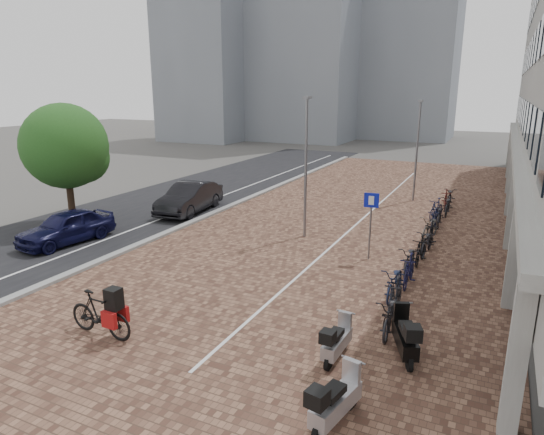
{
  "coord_description": "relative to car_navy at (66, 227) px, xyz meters",
  "views": [
    {
      "loc": [
        8.1,
        -10.93,
        6.37
      ],
      "look_at": [
        0.0,
        6.0,
        1.3
      ],
      "focal_mm": 31.55,
      "sensor_mm": 36.0,
      "label": 1
    }
  ],
  "objects": [
    {
      "name": "parking_line",
      "position": [
        10.36,
        9.17,
        -0.67
      ],
      "size": [
        0.1,
        30.0,
        0.0
      ],
      "primitive_type": "cube",
      "color": "white",
      "rests_on": "plaza_brick"
    },
    {
      "name": "street_tree",
      "position": [
        -1.99,
        2.32,
        2.96
      ],
      "size": [
        3.97,
        3.97,
        5.77
      ],
      "color": "#382619",
      "rests_on": "ground"
    },
    {
      "name": "parking_sign",
      "position": [
        12.13,
        3.46,
        1.08
      ],
      "size": [
        0.55,
        0.12,
        2.63
      ],
      "rotation": [
        0.0,
        0.0,
        0.14
      ],
      "color": "slate",
      "rests_on": "ground"
    },
    {
      "name": "plaza_brick",
      "position": [
        10.16,
        9.17,
        -0.7
      ],
      "size": [
        14.5,
        42.0,
        0.04
      ],
      "primitive_type": "cube",
      "color": "brown",
      "rests_on": "ground"
    },
    {
      "name": "car_navy",
      "position": [
        0.0,
        0.0,
        0.0
      ],
      "size": [
        2.19,
        4.33,
        1.42
      ],
      "primitive_type": "imported",
      "rotation": [
        0.0,
        0.0,
        -0.13
      ],
      "color": "black",
      "rests_on": "ground"
    },
    {
      "name": "ground",
      "position": [
        8.16,
        -2.83,
        -0.71
      ],
      "size": [
        140.0,
        140.0,
        0.0
      ],
      "primitive_type": "plane",
      "color": "#474442",
      "rests_on": "ground"
    },
    {
      "name": "bike_row",
      "position": [
        13.94,
        6.22,
        -0.19
      ],
      "size": [
        1.25,
        18.11,
        1.05
      ],
      "color": "black",
      "rests_on": "ground"
    },
    {
      "name": "street_asphalt",
      "position": [
        -0.84,
        9.17,
        -0.7
      ],
      "size": [
        8.0,
        50.0,
        0.03
      ],
      "primitive_type": "cube",
      "color": "black",
      "rests_on": "ground"
    },
    {
      "name": "lamp_far",
      "position": [
        11.94,
        14.46,
        2.15
      ],
      "size": [
        0.12,
        0.12,
        5.72
      ],
      "primitive_type": "cylinder",
      "color": "slate",
      "rests_on": "ground"
    },
    {
      "name": "scooter_front",
      "position": [
        13.21,
        -3.77,
        -0.18
      ],
      "size": [
        0.55,
        1.56,
        1.06
      ],
      "primitive_type": null,
      "rotation": [
        0.0,
        0.0,
        -0.05
      ],
      "color": "#A2A1A6",
      "rests_on": "ground"
    },
    {
      "name": "lane_line",
      "position": [
        1.16,
        9.17,
        -0.69
      ],
      "size": [
        0.12,
        44.0,
        0.0
      ],
      "primitive_type": "cube",
      "color": "white",
      "rests_on": "street_asphalt"
    },
    {
      "name": "car_dark",
      "position": [
        1.66,
        6.62,
        0.08
      ],
      "size": [
        2.14,
        4.91,
        1.57
      ],
      "primitive_type": "imported",
      "rotation": [
        0.0,
        0.0,
        0.1
      ],
      "color": "black",
      "rests_on": "ground"
    },
    {
      "name": "scooter_mid",
      "position": [
        14.67,
        -2.95,
        -0.11
      ],
      "size": [
        1.15,
        1.82,
        1.2
      ],
      "primitive_type": null,
      "rotation": [
        0.0,
        0.0,
        0.38
      ],
      "color": "black",
      "rests_on": "ground"
    },
    {
      "name": "scooter_back",
      "position": [
        13.94,
        -6.04,
        -0.12
      ],
      "size": [
        0.88,
        1.79,
        1.18
      ],
      "primitive_type": null,
      "rotation": [
        0.0,
        0.0,
        -0.21
      ],
      "color": "#B7B6BB",
      "rests_on": "ground"
    },
    {
      "name": "bg_towers",
      "position": [
        -6.18,
        46.1,
        13.26
      ],
      "size": [
        33.0,
        23.0,
        32.0
      ],
      "color": "gray",
      "rests_on": "ground"
    },
    {
      "name": "lamp_near",
      "position": [
        8.81,
        5.15,
        2.3
      ],
      "size": [
        0.12,
        0.12,
        6.01
      ],
      "primitive_type": "cylinder",
      "color": "slate",
      "rests_on": "ground"
    },
    {
      "name": "curb",
      "position": [
        3.06,
        9.17,
        -0.64
      ],
      "size": [
        0.35,
        42.0,
        0.14
      ],
      "primitive_type": "cube",
      "color": "gray",
      "rests_on": "ground"
    },
    {
      "name": "hero_bike",
      "position": [
        7.21,
        -5.36,
        -0.06
      ],
      "size": [
        2.09,
        0.63,
        1.46
      ],
      "rotation": [
        0.0,
        0.0,
        1.55
      ],
      "color": "black",
      "rests_on": "ground"
    }
  ]
}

